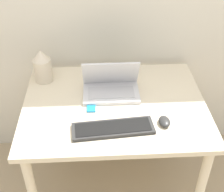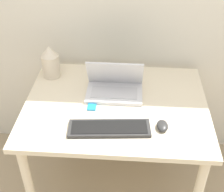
# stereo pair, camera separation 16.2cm
# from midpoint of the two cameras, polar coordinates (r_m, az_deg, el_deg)

# --- Properties ---
(desk) EXTENTS (1.01, 0.78, 0.71)m
(desk) POSITION_cam_midpoint_polar(r_m,az_deg,el_deg) (1.80, -2.15, -3.66)
(desk) COLOR beige
(desk) RESTS_ON ground_plane
(laptop) EXTENTS (0.32, 0.21, 0.20)m
(laptop) POSITION_cam_midpoint_polar(r_m,az_deg,el_deg) (1.79, -2.79, 1.75)
(laptop) COLOR silver
(laptop) RESTS_ON desk
(keyboard) EXTENTS (0.42, 0.16, 0.02)m
(keyboard) POSITION_cam_midpoint_polar(r_m,az_deg,el_deg) (1.56, -2.79, -6.06)
(keyboard) COLOR #2D2D2D
(keyboard) RESTS_ON desk
(mouse) EXTENTS (0.06, 0.09, 0.03)m
(mouse) POSITION_cam_midpoint_polar(r_m,az_deg,el_deg) (1.60, 6.73, -4.77)
(mouse) COLOR #2D2D2D
(mouse) RESTS_ON desk
(vase) EXTENTS (0.11, 0.11, 0.20)m
(vase) POSITION_cam_midpoint_polar(r_m,az_deg,el_deg) (1.93, -15.00, 5.23)
(vase) COLOR beige
(vase) RESTS_ON desk
(mp3_player) EXTENTS (0.05, 0.06, 0.01)m
(mp3_player) POSITION_cam_midpoint_polar(r_m,az_deg,el_deg) (1.70, -6.55, -2.40)
(mp3_player) COLOR #1E7FB7
(mp3_player) RESTS_ON desk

